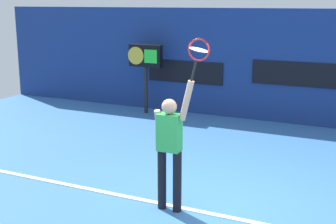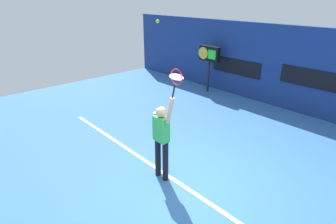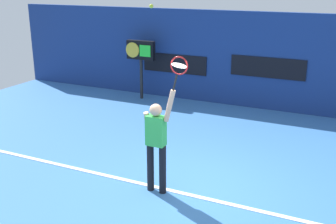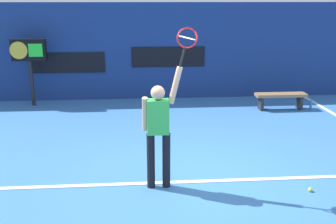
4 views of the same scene
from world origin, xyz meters
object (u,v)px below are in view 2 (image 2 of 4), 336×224
(tennis_player, at_px, (162,137))
(tennis_racket, at_px, (176,79))
(tennis_ball, at_px, (158,21))
(scoreboard_clock, at_px, (209,56))

(tennis_player, distance_m, tennis_racket, 1.43)
(tennis_ball, bearing_deg, tennis_racket, 1.67)
(tennis_ball, xyz_separation_m, scoreboard_clock, (-3.25, 5.41, -1.85))
(tennis_player, relative_size, tennis_ball, 29.18)
(scoreboard_clock, bearing_deg, tennis_ball, -58.96)
(tennis_player, distance_m, tennis_ball, 2.33)
(tennis_ball, relative_size, scoreboard_clock, 0.04)
(tennis_player, bearing_deg, tennis_racket, -0.57)
(tennis_player, xyz_separation_m, tennis_ball, (-0.06, -0.02, 2.33))
(tennis_racket, relative_size, tennis_ball, 9.21)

